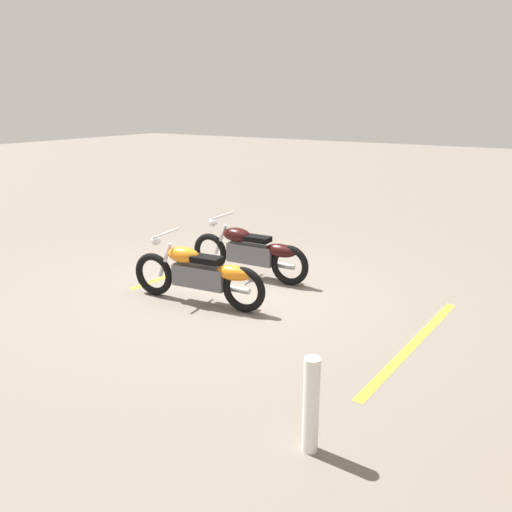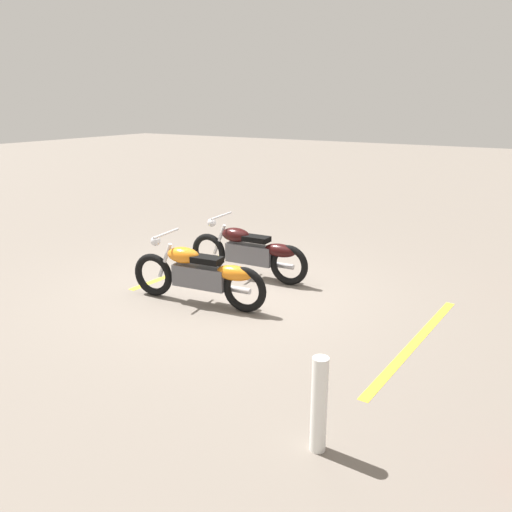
{
  "view_description": "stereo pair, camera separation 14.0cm",
  "coord_description": "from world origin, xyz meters",
  "views": [
    {
      "loc": [
        4.58,
        -6.28,
        2.9
      ],
      "look_at": [
        0.54,
        0.0,
        0.65
      ],
      "focal_mm": 36.29,
      "sensor_mm": 36.0,
      "label": 1
    },
    {
      "loc": [
        4.46,
        -6.36,
        2.9
      ],
      "look_at": [
        0.54,
        0.0,
        0.65
      ],
      "focal_mm": 36.29,
      "sensor_mm": 36.0,
      "label": 2
    }
  ],
  "objects": [
    {
      "name": "motorcycle_bright_foreground",
      "position": [
        0.0,
        -0.68,
        0.46
      ],
      "size": [
        2.23,
        0.65,
        1.04
      ],
      "rotation": [
        0.0,
        0.0,
        3.26
      ],
      "color": "black",
      "rests_on": "ground"
    },
    {
      "name": "parking_stripe_near",
      "position": [
        -1.21,
        0.78,
        0.0
      ],
      "size": [
        0.31,
        3.2,
        0.01
      ],
      "primitive_type": "cube",
      "rotation": [
        0.0,
        0.0,
        1.51
      ],
      "color": "yellow",
      "rests_on": "ground"
    },
    {
      "name": "ground_plane",
      "position": [
        0.0,
        0.0,
        0.0
      ],
      "size": [
        60.0,
        60.0,
        0.0
      ],
      "primitive_type": "plane",
      "color": "slate"
    },
    {
      "name": "parking_stripe_mid",
      "position": [
        3.08,
        -0.32,
        0.0
      ],
      "size": [
        0.31,
        3.2,
        0.01
      ],
      "primitive_type": "cube",
      "rotation": [
        0.0,
        0.0,
        1.51
      ],
      "color": "yellow",
      "rests_on": "ground"
    },
    {
      "name": "motorcycle_dark_foreground",
      "position": [
        -0.0,
        0.7,
        0.46
      ],
      "size": [
        2.23,
        0.62,
        1.04
      ],
      "rotation": [
        0.0,
        0.0,
        3.2
      ],
      "color": "black",
      "rests_on": "ground"
    },
    {
      "name": "bollard_post",
      "position": [
        2.92,
        -2.84,
        0.44
      ],
      "size": [
        0.14,
        0.14,
        0.88
      ],
      "primitive_type": "cylinder",
      "color": "white",
      "rests_on": "ground"
    }
  ]
}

